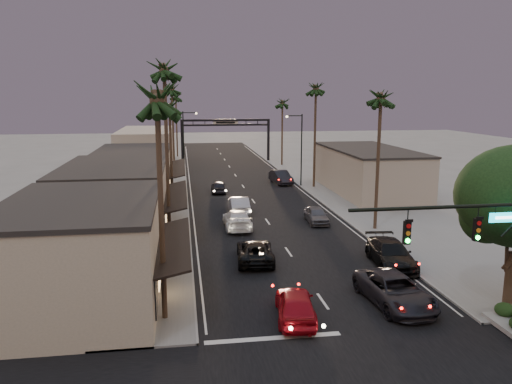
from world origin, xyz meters
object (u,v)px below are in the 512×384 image
object	(u,v)px
palm_la	(157,91)
oncoming_silver	(239,205)
palm_lb	(164,65)
oncoming_pickup	(255,251)
arch	(226,129)
palm_ra	(381,93)
curbside_near	(395,291)
palm_ld	(172,87)
oncoming_red	(296,304)
curbside_black	(391,254)
streetlight_right	(299,144)
streetlight_left	(185,137)
palm_rb	(316,85)
traffic_signal	(490,239)
palm_far	(176,94)
palm_rc	(282,100)
palm_lc	(169,103)

from	to	relation	value
palm_la	oncoming_silver	bearing A→B (deg)	74.19
palm_lb	oncoming_pickup	bearing A→B (deg)	-38.65
arch	palm_ra	distance (m)	47.17
arch	curbside_near	world-z (taller)	arch
palm_ld	oncoming_red	world-z (taller)	palm_ld
palm_la	oncoming_pickup	size ratio (longest dim) A/B	2.52
arch	palm_ld	size ratio (longest dim) A/B	1.07
curbside_near	curbside_black	xyz separation A→B (m)	(2.39, 6.07, 0.02)
curbside_black	streetlight_right	bearing A→B (deg)	93.74
streetlight_right	streetlight_left	world-z (taller)	same
palm_rb	oncoming_silver	xyz separation A→B (m)	(-10.79, -12.35, -11.60)
palm_rb	palm_la	bearing A→B (deg)	-116.17
traffic_signal	palm_la	bearing A→B (deg)	160.71
curbside_black	traffic_signal	bearing A→B (deg)	-87.04
palm_la	palm_far	distance (m)	69.00
traffic_signal	streetlight_left	bearing A→B (deg)	103.14
oncoming_silver	traffic_signal	bearing A→B (deg)	107.00
palm_rc	palm_far	distance (m)	21.97
arch	palm_ld	distance (m)	18.61
streetlight_left	palm_ra	distance (m)	37.87
streetlight_right	palm_rb	distance (m)	7.35
streetlight_left	curbside_black	distance (m)	45.09
streetlight_right	palm_ra	xyz separation A→B (m)	(1.68, -21.00, 6.11)
palm_la	oncoming_pickup	distance (m)	14.77
palm_ra	curbside_near	world-z (taller)	palm_ra
streetlight_left	curbside_near	bearing A→B (deg)	-77.73
oncoming_red	oncoming_pickup	xyz separation A→B (m)	(-0.71, 9.27, -0.08)
palm_la	oncoming_silver	size ratio (longest dim) A/B	2.65
oncoming_silver	curbside_black	bearing A→B (deg)	117.75
palm_la	palm_lb	world-z (taller)	palm_lb
oncoming_pickup	palm_lb	bearing A→B (deg)	-33.51
palm_lc	oncoming_pickup	distance (m)	21.89
palm_lc	palm_far	distance (m)	42.01
streetlight_right	palm_lc	bearing A→B (deg)	-149.89
palm_rb	curbside_black	world-z (taller)	palm_rb
arch	palm_far	bearing A→B (deg)	136.05
streetlight_left	palm_far	xyz separation A→B (m)	(-1.38, 20.00, 6.11)
palm_rb	palm_far	size ratio (longest dim) A/B	1.08
curbside_black	palm_lb	bearing A→B (deg)	160.06
palm_lb	palm_ra	bearing A→B (deg)	6.63
oncoming_pickup	curbside_near	size ratio (longest dim) A/B	0.89
traffic_signal	palm_far	xyz separation A→B (m)	(-13.99, 74.00, 6.36)
palm_lc	oncoming_pickup	bearing A→B (deg)	-72.56
streetlight_left	curbside_near	distance (m)	50.35
palm_la	palm_rb	xyz separation A→B (m)	(17.20, 35.00, 0.97)
oncoming_silver	curbside_near	xyz separation A→B (m)	(5.93, -22.65, 0.00)
curbside_black	palm_rb	bearing A→B (deg)	90.37
traffic_signal	palm_rb	bearing A→B (deg)	85.84
streetlight_right	oncoming_silver	xyz separation A→B (m)	(-9.11, -13.35, -4.51)
palm_ra	oncoming_silver	xyz separation A→B (m)	(-10.79, 7.65, -10.62)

